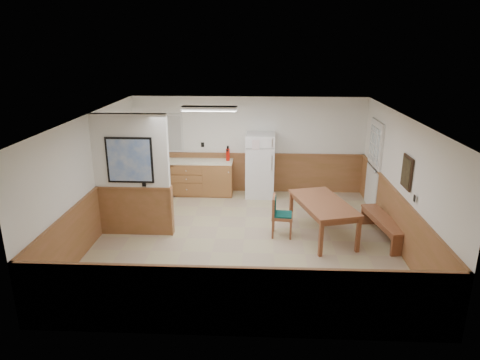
# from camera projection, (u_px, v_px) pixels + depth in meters

# --- Properties ---
(ground) EXTENTS (6.00, 6.00, 0.00)m
(ground) POSITION_uv_depth(u_px,v_px,m) (244.00, 239.00, 8.65)
(ground) COLOR tan
(ground) RESTS_ON ground
(ceiling) EXTENTS (6.00, 6.00, 0.02)m
(ceiling) POSITION_uv_depth(u_px,v_px,m) (244.00, 116.00, 7.88)
(ceiling) COLOR silver
(ceiling) RESTS_ON back_wall
(back_wall) EXTENTS (6.00, 0.02, 2.50)m
(back_wall) POSITION_uv_depth(u_px,v_px,m) (249.00, 145.00, 11.11)
(back_wall) COLOR white
(back_wall) RESTS_ON ground
(right_wall) EXTENTS (0.02, 6.00, 2.50)m
(right_wall) POSITION_uv_depth(u_px,v_px,m) (402.00, 183.00, 8.13)
(right_wall) COLOR white
(right_wall) RESTS_ON ground
(left_wall) EXTENTS (0.02, 6.00, 2.50)m
(left_wall) POSITION_uv_depth(u_px,v_px,m) (92.00, 178.00, 8.40)
(left_wall) COLOR white
(left_wall) RESTS_ON ground
(wainscot_back) EXTENTS (6.00, 0.04, 1.00)m
(wainscot_back) POSITION_uv_depth(u_px,v_px,m) (248.00, 173.00, 11.32)
(wainscot_back) COLOR #9A5E3D
(wainscot_back) RESTS_ON ground
(wainscot_right) EXTENTS (0.04, 6.00, 1.00)m
(wainscot_right) POSITION_uv_depth(u_px,v_px,m) (396.00, 219.00, 8.36)
(wainscot_right) COLOR #9A5E3D
(wainscot_right) RESTS_ON ground
(wainscot_left) EXTENTS (0.04, 6.00, 1.00)m
(wainscot_left) POSITION_uv_depth(u_px,v_px,m) (97.00, 214.00, 8.63)
(wainscot_left) COLOR #9A5E3D
(wainscot_left) RESTS_ON ground
(partition_wall) EXTENTS (1.50, 0.20, 2.50)m
(partition_wall) POSITION_uv_depth(u_px,v_px,m) (132.00, 177.00, 8.55)
(partition_wall) COLOR white
(partition_wall) RESTS_ON ground
(kitchen_counter) EXTENTS (2.20, 0.61, 1.00)m
(kitchen_counter) POSITION_uv_depth(u_px,v_px,m) (202.00, 177.00, 11.11)
(kitchen_counter) COLOR #975B35
(kitchen_counter) RESTS_ON ground
(exterior_door) EXTENTS (0.07, 1.02, 2.15)m
(exterior_door) POSITION_uv_depth(u_px,v_px,m) (374.00, 165.00, 10.00)
(exterior_door) COLOR white
(exterior_door) RESTS_ON ground
(kitchen_window) EXTENTS (0.80, 0.04, 1.00)m
(kitchen_window) POSITION_uv_depth(u_px,v_px,m) (168.00, 133.00, 11.09)
(kitchen_window) COLOR white
(kitchen_window) RESTS_ON back_wall
(wall_painting) EXTENTS (0.04, 0.50, 0.60)m
(wall_painting) POSITION_uv_depth(u_px,v_px,m) (407.00, 172.00, 7.75)
(wall_painting) COLOR black
(wall_painting) RESTS_ON right_wall
(fluorescent_fixture) EXTENTS (1.20, 0.30, 0.09)m
(fluorescent_fixture) POSITION_uv_depth(u_px,v_px,m) (209.00, 108.00, 9.17)
(fluorescent_fixture) COLOR white
(fluorescent_fixture) RESTS_ON ceiling
(refrigerator) EXTENTS (0.74, 0.73, 1.63)m
(refrigerator) POSITION_uv_depth(u_px,v_px,m) (260.00, 165.00, 10.88)
(refrigerator) COLOR white
(refrigerator) RESTS_ON ground
(dining_table) EXTENTS (1.31, 1.91, 0.75)m
(dining_table) POSITION_uv_depth(u_px,v_px,m) (323.00, 206.00, 8.60)
(dining_table) COLOR brown
(dining_table) RESTS_ON ground
(dining_bench) EXTENTS (0.59, 1.62, 0.45)m
(dining_bench) POSITION_uv_depth(u_px,v_px,m) (383.00, 223.00, 8.58)
(dining_bench) COLOR brown
(dining_bench) RESTS_ON ground
(dining_chair) EXTENTS (0.61, 0.45, 0.85)m
(dining_chair) POSITION_uv_depth(u_px,v_px,m) (278.00, 213.00, 8.69)
(dining_chair) COLOR brown
(dining_chair) RESTS_ON ground
(fire_extinguisher) EXTENTS (0.11, 0.11, 0.39)m
(fire_extinguisher) POSITION_uv_depth(u_px,v_px,m) (228.00, 154.00, 10.92)
(fire_extinguisher) COLOR red
(fire_extinguisher) RESTS_ON kitchen_counter
(soap_bottle) EXTENTS (0.10, 0.10, 0.23)m
(soap_bottle) POSITION_uv_depth(u_px,v_px,m) (162.00, 156.00, 11.00)
(soap_bottle) COLOR green
(soap_bottle) RESTS_ON kitchen_counter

